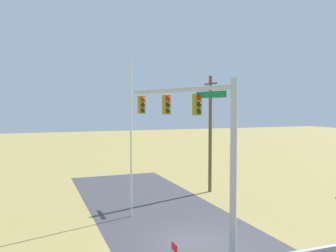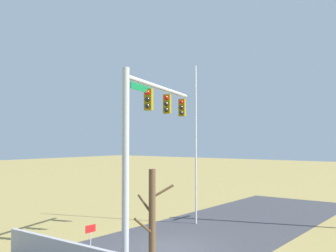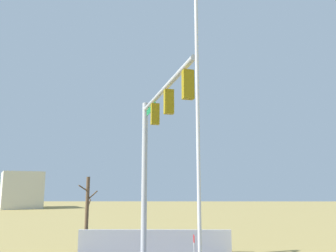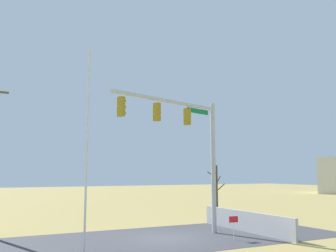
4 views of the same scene
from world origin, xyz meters
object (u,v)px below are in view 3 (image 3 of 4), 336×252
at_px(bare_tree, 87,212).
at_px(open_sign, 194,242).
at_px(flagpole, 198,140).
at_px(distant_building, 21,190).
at_px(signal_mast, 154,140).

relative_size(bare_tree, open_sign, 3.31).
distance_m(flagpole, distant_building, 59.05).
xyz_separation_m(signal_mast, distant_building, (46.16, 25.86, -2.36)).
bearing_deg(flagpole, distant_building, 27.58).
bearing_deg(signal_mast, flagpole, -166.54).
height_order(signal_mast, open_sign, signal_mast).
bearing_deg(distant_building, open_sign, -176.47).
height_order(signal_mast, flagpole, flagpole).
distance_m(flagpole, open_sign, 8.65).
bearing_deg(open_sign, bare_tree, 63.34).
xyz_separation_m(flagpole, open_sign, (7.80, -0.33, -3.72)).
bearing_deg(distant_building, signal_mast, -179.07).
xyz_separation_m(bare_tree, distant_building, (41.61, 21.88, 1.05)).
relative_size(flagpole, distant_building, 1.02).
relative_size(signal_mast, bare_tree, 1.91).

